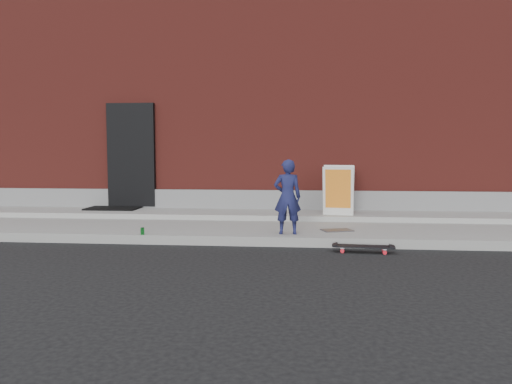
# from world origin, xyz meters

# --- Properties ---
(ground) EXTENTS (80.00, 80.00, 0.00)m
(ground) POSITION_xyz_m (0.00, 0.00, 0.00)
(ground) COLOR black
(ground) RESTS_ON ground
(sidewalk) EXTENTS (20.00, 3.00, 0.15)m
(sidewalk) POSITION_xyz_m (0.00, 1.50, 0.07)
(sidewalk) COLOR gray
(sidewalk) RESTS_ON ground
(apron) EXTENTS (20.00, 1.20, 0.10)m
(apron) POSITION_xyz_m (0.00, 2.40, 0.20)
(apron) COLOR gray
(apron) RESTS_ON sidewalk
(building) EXTENTS (20.00, 8.10, 5.00)m
(building) POSITION_xyz_m (-0.00, 6.99, 2.50)
(building) COLOR maroon
(building) RESTS_ON ground
(child) EXTENTS (0.47, 0.33, 1.21)m
(child) POSITION_xyz_m (0.91, 0.35, 0.75)
(child) COLOR #191C46
(child) RESTS_ON sidewalk
(skateboard) EXTENTS (0.89, 0.30, 0.10)m
(skateboard) POSITION_xyz_m (2.05, -0.29, 0.08)
(skateboard) COLOR red
(skateboard) RESTS_ON ground
(pizza_sign) EXTENTS (0.66, 0.75, 0.97)m
(pizza_sign) POSITION_xyz_m (1.84, 2.13, 0.73)
(pizza_sign) COLOR silver
(pizza_sign) RESTS_ON apron
(soda_can) EXTENTS (0.07, 0.07, 0.11)m
(soda_can) POSITION_xyz_m (-1.41, 0.05, 0.21)
(soda_can) COLOR #1B882D
(soda_can) RESTS_ON sidewalk
(doormat) EXTENTS (1.10, 0.89, 0.03)m
(doormat) POSITION_xyz_m (-2.90, 2.70, 0.27)
(doormat) COLOR black
(doormat) RESTS_ON apron
(utility_plate) EXTENTS (0.57, 0.46, 0.01)m
(utility_plate) POSITION_xyz_m (1.73, 0.75, 0.16)
(utility_plate) COLOR #4D4C51
(utility_plate) RESTS_ON sidewalk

